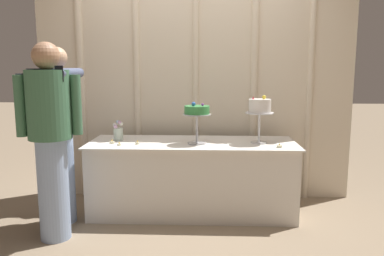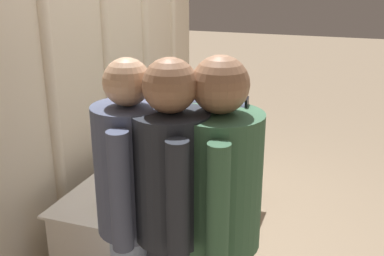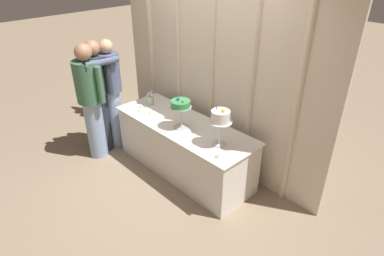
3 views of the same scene
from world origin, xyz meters
TOP-DOWN VIEW (x-y plane):
  - ground_plane at (0.00, 0.00)m, footprint 24.00×24.00m
  - draped_curtain at (-0.01, 0.61)m, footprint 3.45×0.17m
  - cake_table at (0.00, 0.10)m, footprint 2.04×0.74m
  - cake_display_nearleft at (0.05, 0.02)m, footprint 0.27×0.27m
  - cake_display_nearright at (0.65, 0.07)m, footprint 0.27×0.27m
  - flower_vase at (-0.75, 0.15)m, footprint 0.10×0.10m
  - tealight_far_left at (-0.77, -0.01)m, footprint 0.05×0.05m
  - tealight_near_left at (-0.68, -0.10)m, footprint 0.04×0.04m
  - tealight_near_right at (-0.52, -0.03)m, footprint 0.04×0.04m
  - tealight_far_right at (0.81, -0.13)m, footprint 0.05×0.05m
  - guest_girl_blue_dress at (-1.20, -0.20)m, footprint 0.46×0.63m
  - guest_man_dark_suit at (-1.23, -0.38)m, footprint 0.42×0.41m
  - guest_man_pink_jacket at (-1.15, -0.55)m, footprint 0.50×0.43m

SIDE VIEW (x-z plane):
  - ground_plane at x=0.00m, z-range 0.00..0.00m
  - cake_table at x=0.00m, z-range 0.00..0.72m
  - tealight_near_left at x=-0.68m, z-range 0.72..0.75m
  - tealight_far_right at x=0.81m, z-range 0.72..0.75m
  - tealight_far_left at x=-0.77m, z-range 0.72..0.76m
  - tealight_near_right at x=-0.52m, z-range 0.72..0.76m
  - flower_vase at x=-0.75m, z-range 0.71..0.91m
  - guest_man_pink_jacket at x=-1.15m, z-range 0.08..1.73m
  - guest_girl_blue_dress at x=-1.20m, z-range 0.10..1.73m
  - guest_man_dark_suit at x=-1.23m, z-range 0.09..1.75m
  - cake_display_nearleft at x=0.05m, z-range 0.82..1.23m
  - cake_display_nearright at x=0.65m, z-range 0.83..1.30m
  - draped_curtain at x=-0.01m, z-range 0.06..2.84m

